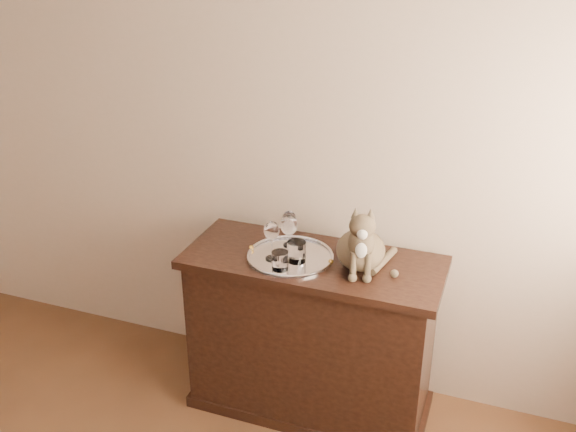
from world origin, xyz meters
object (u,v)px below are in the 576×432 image
Objects in this scene: wine_glass_d at (289,236)px; cat at (362,233)px; sideboard at (311,335)px; tumbler_b at (280,261)px; wine_glass_c at (272,240)px; tumbler_a at (296,251)px; tray at (290,257)px; wine_glass_b at (289,228)px.

wine_glass_d is 0.33m from cat.
tumbler_b is at bearing -123.40° from sideboard.
wine_glass_d is at bearing -165.08° from sideboard.
cat is (0.39, 0.08, 0.07)m from wine_glass_c.
wine_glass_c reaches higher than sideboard.
cat reaches higher than wine_glass_d.
tumbler_a is (-0.06, -0.06, 0.48)m from sideboard.
sideboard is 5.71× the size of wine_glass_d.
tumbler_b is (0.07, -0.08, -0.05)m from wine_glass_c.
wine_glass_d is 0.14m from tumbler_b.
sideboard is at bearing 14.92° from wine_glass_d.
tumbler_b is at bearing -114.37° from tumbler_a.
tumbler_b is 0.25× the size of cat.
wine_glass_c reaches higher than tumbler_a.
cat is (0.22, 0.00, 0.59)m from sideboard.
wine_glass_c is (-0.07, -0.05, 0.10)m from tray.
cat reaches higher than wine_glass_b.
wine_glass_b is at bearing 152.54° from sideboard.
tray reaches higher than sideboard.
sideboard is 0.51m from tumbler_b.
sideboard is 0.44m from tray.
tumbler_b reaches higher than sideboard.
tumbler_a is 0.10m from tumbler_b.
sideboard is 14.12× the size of tumbler_b.
tray is 4.71× the size of tumbler_b.
sideboard is 3.00× the size of tray.
tray is at bearing -163.31° from sideboard.
wine_glass_d reaches higher than wine_glass_b.
tray is 0.13m from tumbler_b.
cat is at bearing 12.05° from wine_glass_c.
cat is at bearing 26.38° from tumbler_b.
wine_glass_b is 0.95× the size of wine_glass_c.
tray is (-0.10, -0.03, 0.43)m from sideboard.
wine_glass_d is at bearing -70.18° from wine_glass_b.
sideboard is 0.55m from wine_glass_b.
tray is 0.36m from cat.
sideboard is at bearing 167.29° from cat.
tray is 0.13m from wine_glass_c.
wine_glass_b is 0.38m from cat.
wine_glass_c reaches higher than tray.
sideboard is 0.63m from cat.
tumbler_b is (0.04, -0.23, -0.05)m from wine_glass_b.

